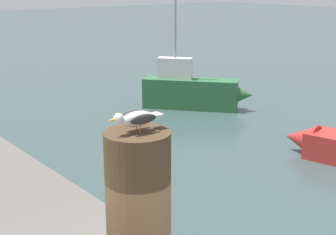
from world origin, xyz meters
TOP-DOWN VIEW (x-y plane):
  - mooring_post at (-0.97, -0.41)m, footprint 0.43×0.43m
  - seagull at (-0.97, -0.42)m, footprint 0.15×0.39m
  - boat_green at (-9.19, 7.48)m, footprint 2.90×2.54m

SIDE VIEW (x-z plane):
  - boat_green at x=-9.19m, z-range -1.75..2.88m
  - mooring_post at x=-0.97m, z-range 1.80..2.83m
  - seagull at x=-0.97m, z-range 2.85..2.99m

